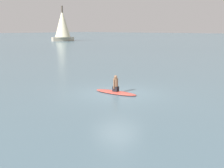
% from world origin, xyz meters
% --- Properties ---
extents(ground_plane, '(400.00, 400.00, 0.00)m').
position_xyz_m(ground_plane, '(0.00, 0.00, 0.00)').
color(ground_plane, slate).
extents(surfboard, '(2.71, 0.98, 0.11)m').
position_xyz_m(surfboard, '(0.10, 0.02, 0.05)').
color(surfboard, '#D84C3F').
rests_on(surfboard, ground).
extents(person_paddler, '(0.32, 0.40, 0.92)m').
position_xyz_m(person_paddler, '(0.10, 0.02, 0.52)').
color(person_paddler, black).
rests_on(person_paddler, surfboard).
extents(sailboat_near_right, '(5.63, 6.43, 9.79)m').
position_xyz_m(sailboat_near_right, '(54.60, -43.18, 4.59)').
color(sailboat_near_right, '#B2A893').
rests_on(sailboat_near_right, ground).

